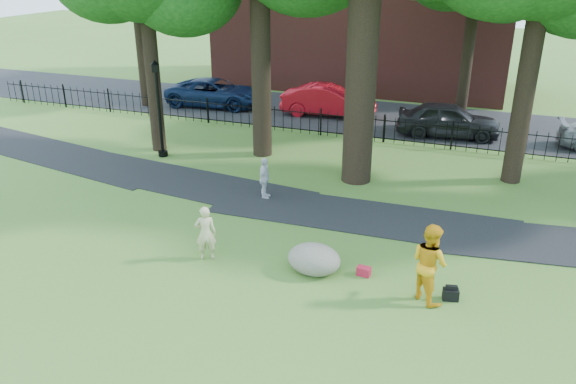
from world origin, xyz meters
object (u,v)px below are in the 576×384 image
at_px(boulder, 314,257).
at_px(lamppost, 159,111).
at_px(red_sedan, 329,101).
at_px(woman, 206,233).
at_px(man, 430,263).

distance_m(boulder, lamppost, 11.29).
relative_size(lamppost, red_sedan, 0.82).
height_order(boulder, red_sedan, red_sedan).
bearing_deg(red_sedan, lamppost, 146.88).
distance_m(woman, red_sedan, 15.85).
bearing_deg(lamppost, red_sedan, 37.99).
bearing_deg(man, boulder, 37.29).
height_order(man, lamppost, lamppost).
bearing_deg(lamppost, boulder, -60.52).
height_order(lamppost, red_sedan, lamppost).
xyz_separation_m(lamppost, red_sedan, (4.68, 8.71, -1.17)).
height_order(woman, lamppost, lamppost).
bearing_deg(red_sedan, man, -159.86).
distance_m(man, lamppost, 13.89).
bearing_deg(lamppost, woman, -73.90).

